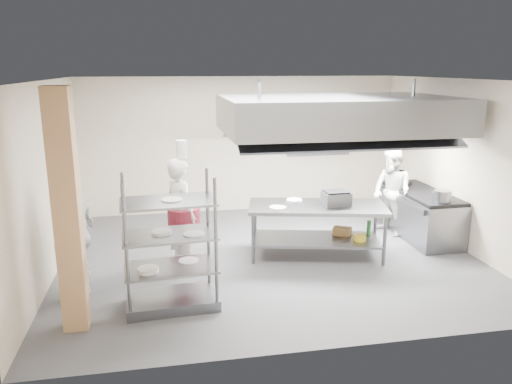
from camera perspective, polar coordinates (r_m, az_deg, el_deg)
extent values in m
plane|color=#353537|center=(8.75, 1.51, -7.34)|extent=(7.00, 7.00, 0.00)
plane|color=silver|center=(8.14, 1.65, 12.70)|extent=(7.00, 7.00, 0.00)
plane|color=#BDAE96|center=(11.22, -1.69, 5.41)|extent=(7.00, 0.00, 7.00)
plane|color=#BDAE96|center=(8.32, -22.69, 1.21)|extent=(0.00, 6.00, 6.00)
plane|color=#BDAE96|center=(9.68, 22.31, 2.94)|extent=(0.00, 6.00, 6.00)
cube|color=tan|center=(6.39, -20.77, -2.27)|extent=(0.30, 0.30, 3.00)
cube|color=gray|center=(8.93, 9.34, 8.79)|extent=(4.00, 2.50, 0.60)
cube|color=white|center=(8.70, 3.64, 6.69)|extent=(1.60, 0.12, 0.04)
cube|color=white|center=(9.30, 14.52, 6.76)|extent=(1.60, 0.12, 0.04)
cube|color=gray|center=(11.49, 7.38, 5.50)|extent=(1.50, 0.28, 0.04)
cube|color=gray|center=(8.57, 7.03, -1.71)|extent=(2.48, 1.46, 0.06)
cube|color=slate|center=(8.74, 6.91, -5.37)|extent=(2.28, 1.32, 0.04)
cube|color=gray|center=(10.12, 18.22, -2.55)|extent=(0.80, 2.00, 0.84)
cube|color=black|center=(10.01, 18.42, -0.08)|extent=(0.78, 1.96, 0.06)
imported|color=silver|center=(8.00, -8.56, -2.60)|extent=(0.70, 0.80, 1.84)
imported|color=silver|center=(9.99, 15.25, -0.02)|extent=(0.86, 0.98, 1.69)
imported|color=silver|center=(7.42, -20.01, -4.64)|extent=(0.71, 1.16, 1.85)
cube|color=slate|center=(8.61, 9.15, -0.75)|extent=(0.46, 0.36, 0.22)
cube|color=brown|center=(8.95, 9.82, -4.43)|extent=(0.37, 0.34, 0.13)
cylinder|color=gray|center=(9.32, 20.56, -0.44)|extent=(0.30, 0.30, 0.21)
cylinder|color=white|center=(6.91, -9.69, -8.30)|extent=(0.28, 0.28, 0.05)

